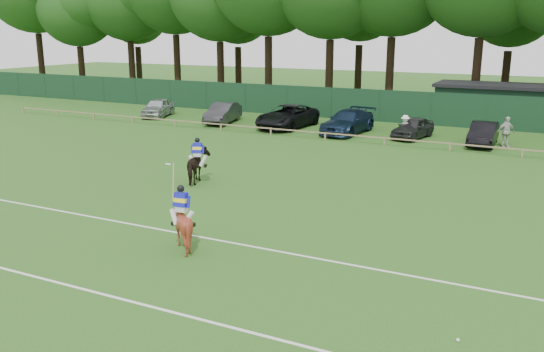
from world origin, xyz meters
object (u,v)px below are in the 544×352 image
Objects in this scene: horse_chestnut at (182,225)px; hatch_grey at (413,128)px; polo_ball at (458,340)px; suv_black at (287,116)px; horse_dark at (198,166)px; spectator_mid at (506,132)px; utility_shed at (492,103)px; spectator_left at (405,127)px; sedan_silver at (158,107)px; sedan_grey at (223,113)px; sedan_navy at (348,122)px; estate_black at (483,134)px.

hatch_grey is at bearing -101.10° from horse_chestnut.
suv_black is at bearing 122.48° from polo_ball.
horse_dark is 1.00× the size of spectator_mid.
horse_dark is 26.96m from utility_shed.
spectator_left is at bearing 106.45° from polo_ball.
horse_chestnut is 30.23m from sedan_silver.
utility_shed is (-1.84, 9.42, 0.58)m from spectator_mid.
spectator_mid reaches higher than sedan_grey.
spectator_left is (1.93, 22.71, -0.01)m from horse_chestnut.
horse_chestnut is 0.40× the size of hatch_grey.
horse_chestnut is 9.52m from polo_ball.
sedan_grey is 0.85× the size of sedan_navy.
hatch_grey is at bearing 143.07° from spectator_mid.
sedan_navy is 1.35× the size of hatch_grey.
sedan_silver is 21.21m from hatch_grey.
estate_black is 4.90m from spectator_left.
sedan_navy is at bearing -133.46° from utility_shed.
sedan_silver is at bearing 164.72° from sedan_grey.
spectator_left is 0.83× the size of spectator_mid.
hatch_grey is at bearing 4.02° from suv_black.
utility_shed reaches higher than sedan_silver.
hatch_grey is 26.31m from polo_ball.
spectator_mid is (5.83, -0.59, 0.26)m from hatch_grey.
suv_black is 1.36× the size of estate_black.
polo_ball is at bearing -84.89° from estate_black.
sedan_grey is 5.39m from suv_black.
sedan_grey is at bearing -21.66° from sedan_silver.
sedan_grey is 2.94× the size of spectator_left.
sedan_silver is 6.57m from sedan_grey.
sedan_navy is at bearing 114.39° from polo_ball.
sedan_grey is 1.08× the size of estate_black.
horse_chestnut is 0.19× the size of utility_shed.
horse_chestnut reaches higher than sedan_grey.
horse_dark is at bearing -159.87° from spectator_mid.
suv_black is 0.71× the size of utility_shed.
sedan_navy reaches higher than spectator_left.
spectator_left is at bearing -0.21° from sedan_navy.
hatch_grey reaches higher than polo_ball.
sedan_navy reaches higher than sedan_grey.
estate_black is (4.51, -0.42, 0.02)m from hatch_grey.
spectator_left reaches higher than polo_ball.
estate_black is at bearing 95.55° from polo_ball.
spectator_mid is 0.23× the size of utility_shed.
polo_ball is (21.59, -25.20, -0.73)m from sedan_grey.
hatch_grey is 2.14× the size of spectator_mid.
horse_dark reaches higher than sedan_grey.
polo_ball is (7.32, -24.80, -0.75)m from spectator_left.
spectator_left is (8.89, -0.66, -0.03)m from suv_black.
polo_ball is at bearing -59.82° from sedan_silver.
spectator_mid is at bearing -19.35° from sedan_silver.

